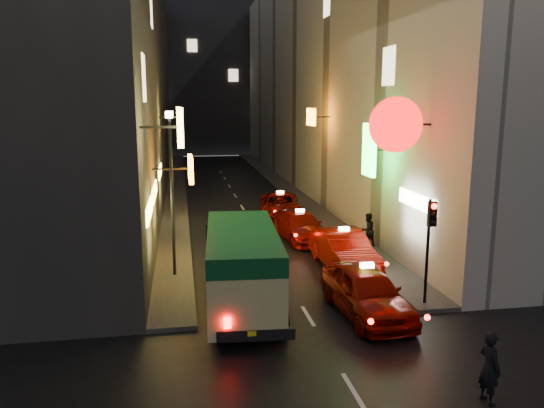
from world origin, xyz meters
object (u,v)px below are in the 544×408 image
minibus (242,261)px  taxi_near (366,288)px  lamp_post (172,183)px  pedestrian_crossing (490,363)px  traffic_light (430,229)px

minibus → taxi_near: 4.04m
taxi_near → lamp_post: bearing=142.1°
pedestrian_crossing → traffic_light: (1.15, 5.45, 1.73)m
minibus → traffic_light: traffic_light is taller
pedestrian_crossing → traffic_light: size_ratio=0.55×
pedestrian_crossing → traffic_light: 5.83m
pedestrian_crossing → lamp_post: 12.52m
minibus → pedestrian_crossing: minibus is taller
traffic_light → lamp_post: 9.42m
taxi_near → traffic_light: (2.16, 0.18, 1.78)m
minibus → traffic_light: bearing=-8.1°
minibus → lamp_post: bearing=121.0°
lamp_post → taxi_near: bearing=-37.9°
minibus → taxi_near: bearing=-15.0°
taxi_near → traffic_light: size_ratio=1.68×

